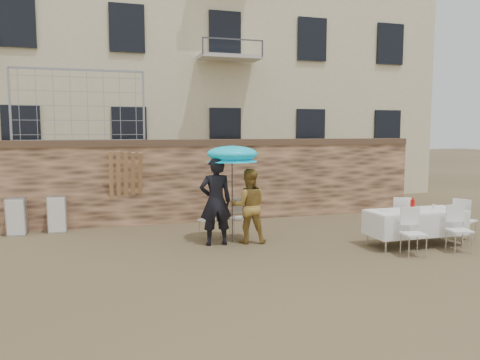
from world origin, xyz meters
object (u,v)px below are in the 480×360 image
object	(u,v)px
man_suit	(216,201)
table_chair_side	(465,219)
woman_dress	(249,206)
soda_bottle	(412,206)
table_chair_front_right	(460,229)
umbrella	(232,157)
table_chair_back	(400,217)
banquet_table	(416,212)
couple_chair_left	(210,219)
chair_stack_right	(58,213)
couple_chair_right	(239,217)
table_chair_front_left	(414,233)
chair_stack_left	(18,215)

from	to	relation	value
man_suit	table_chair_side	size ratio (longest dim) A/B	2.00
woman_dress	soda_bottle	distance (m)	3.48
table_chair_front_right	woman_dress	bearing A→B (deg)	163.19
man_suit	woman_dress	size ratio (longest dim) A/B	1.17
umbrella	table_chair_back	size ratio (longest dim) A/B	2.11
man_suit	banquet_table	world-z (taller)	man_suit
banquet_table	table_chair_front_right	size ratio (longest dim) A/B	2.19
couple_chair_left	chair_stack_right	distance (m)	3.93
man_suit	chair_stack_right	world-z (taller)	man_suit
chair_stack_right	couple_chair_right	bearing A→B (deg)	-25.35
man_suit	table_chair_back	size ratio (longest dim) A/B	2.00
couple_chair_left	chair_stack_right	xyz separation A→B (m)	(-3.41, 1.95, -0.02)
woman_dress	table_chair_front_right	distance (m)	4.39
table_chair_back	chair_stack_right	world-z (taller)	table_chair_back
woman_dress	table_chair_side	xyz separation A→B (m)	(4.77, -1.18, -0.34)
couple_chair_right	table_chair_back	size ratio (longest dim) A/B	1.00
table_chair_front_left	chair_stack_left	xyz separation A→B (m)	(-7.84, 4.53, -0.02)
table_chair_back	chair_stack_left	size ratio (longest dim) A/B	1.04
couple_chair_right	chair_stack_left	world-z (taller)	couple_chair_right
table_chair_front_right	table_chair_side	bearing A→B (deg)	54.24
chair_stack_right	soda_bottle	bearing A→B (deg)	-28.18
man_suit	table_chair_front_right	bearing A→B (deg)	158.41
couple_chair_right	man_suit	bearing A→B (deg)	37.72
man_suit	banquet_table	bearing A→B (deg)	164.86
man_suit	banquet_table	xyz separation A→B (m)	(4.12, -1.28, -0.23)
table_chair_front_left	table_chair_back	bearing A→B (deg)	71.42
man_suit	table_chair_front_left	world-z (taller)	man_suit
couple_chair_left	table_chair_front_right	distance (m)	5.30
soda_bottle	couple_chair_left	bearing A→B (deg)	153.20
table_chair_front_right	chair_stack_right	xyz separation A→B (m)	(-8.04, 4.53, -0.02)
man_suit	table_chair_front_right	size ratio (longest dim) A/B	2.00
man_suit	table_chair_front_right	xyz separation A→B (m)	(4.62, -2.03, -0.48)
table_chair_front_right	chair_stack_right	world-z (taller)	table_chair_front_right
table_chair_front_left	chair_stack_left	world-z (taller)	table_chair_front_left
banquet_table	chair_stack_left	world-z (taller)	chair_stack_left
umbrella	chair_stack_left	world-z (taller)	umbrella
table_chair_back	chair_stack_left	bearing A→B (deg)	5.74
couple_chair_right	table_chair_front_left	bearing A→B (deg)	137.12
soda_bottle	table_chair_front_right	size ratio (longest dim) A/B	0.27
banquet_table	table_chair_back	bearing A→B (deg)	75.96
couple_chair_left	table_chair_front_right	bearing A→B (deg)	124.36
couple_chair_right	chair_stack_left	distance (m)	5.38
man_suit	table_chair_front_left	xyz separation A→B (m)	(3.52, -2.03, -0.48)
table_chair_side	chair_stack_right	world-z (taller)	table_chair_side
couple_chair_right	chair_stack_left	xyz separation A→B (m)	(-5.01, 1.95, -0.02)
man_suit	chair_stack_right	distance (m)	4.26
man_suit	couple_chair_left	distance (m)	0.73
soda_bottle	table_chair_back	xyz separation A→B (m)	(0.40, 0.95, -0.43)
table_chair_side	chair_stack_right	xyz separation A→B (m)	(-8.94, 3.68, -0.02)
chair_stack_right	table_chair_side	bearing A→B (deg)	-22.38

